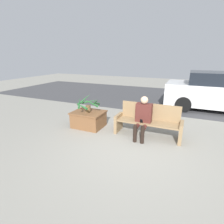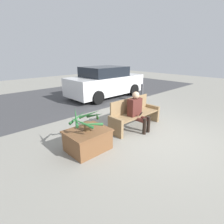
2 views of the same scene
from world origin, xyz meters
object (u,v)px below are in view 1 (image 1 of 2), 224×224
(bench, at_px, (148,121))
(potted_plant, at_px, (88,104))
(person_seated, at_px, (143,116))
(parked_car, at_px, (218,92))
(planter_box, at_px, (89,119))

(bench, xyz_separation_m, potted_plant, (-1.90, -0.14, 0.35))
(bench, relative_size, person_seated, 1.61)
(potted_plant, bearing_deg, parked_car, 43.83)
(person_seated, distance_m, potted_plant, 1.78)
(bench, height_order, potted_plant, potted_plant)
(planter_box, bearing_deg, potted_plant, 30.65)
(person_seated, distance_m, parked_car, 4.45)
(bench, bearing_deg, planter_box, -175.67)
(potted_plant, bearing_deg, bench, 4.27)
(potted_plant, distance_m, parked_car, 5.51)
(bench, distance_m, potted_plant, 1.93)
(parked_car, bearing_deg, potted_plant, -136.17)
(bench, bearing_deg, person_seated, -120.85)
(potted_plant, bearing_deg, planter_box, -149.35)
(bench, height_order, person_seated, person_seated)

